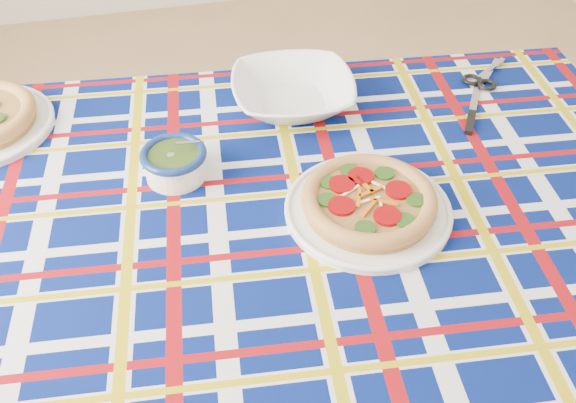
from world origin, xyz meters
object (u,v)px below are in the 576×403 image
object	(u,v)px
main_focaccia_plate	(369,201)
pesto_bowl	(174,161)
serving_bowl	(293,93)
dining_table	(261,243)

from	to	relation	value
main_focaccia_plate	pesto_bowl	size ratio (longest dim) A/B	2.47
serving_bowl	dining_table	bearing A→B (deg)	-113.82
pesto_bowl	main_focaccia_plate	bearing A→B (deg)	-29.76
dining_table	main_focaccia_plate	size ratio (longest dim) A/B	5.40
main_focaccia_plate	serving_bowl	xyz separation A→B (m)	(-0.05, 0.38, 0.00)
pesto_bowl	serving_bowl	size ratio (longest dim) A/B	0.47
serving_bowl	pesto_bowl	bearing A→B (deg)	-146.66
main_focaccia_plate	pesto_bowl	xyz separation A→B (m)	(-0.33, 0.19, 0.01)
dining_table	main_focaccia_plate	world-z (taller)	main_focaccia_plate
main_focaccia_plate	serving_bowl	world-z (taller)	serving_bowl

